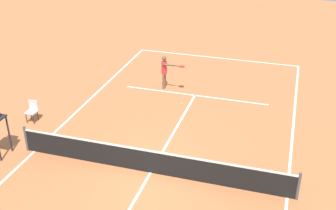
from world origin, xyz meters
TOP-DOWN VIEW (x-y plane):
  - ground_plane at (0.00, 0.00)m, footprint 60.00×60.00m
  - court_lines at (0.00, 0.00)m, footprint 9.79×24.83m
  - tennis_net at (0.00, 0.00)m, footprint 10.39×0.10m
  - player_serving at (1.69, -7.20)m, footprint 1.29×0.60m
  - tennis_ball at (0.36, -5.62)m, footprint 0.07×0.07m
  - courtside_chair_mid at (6.26, -2.15)m, footprint 0.44×0.46m

SIDE VIEW (x-z plane):
  - ground_plane at x=0.00m, z-range 0.00..0.00m
  - court_lines at x=0.00m, z-range 0.00..0.01m
  - tennis_ball at x=0.36m, z-range 0.00..0.07m
  - tennis_net at x=0.00m, z-range -0.04..1.03m
  - courtside_chair_mid at x=6.26m, z-range 0.06..1.01m
  - player_serving at x=1.69m, z-range 0.17..1.93m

